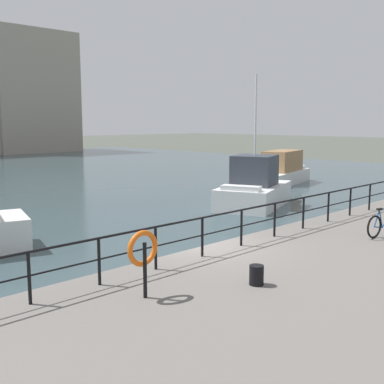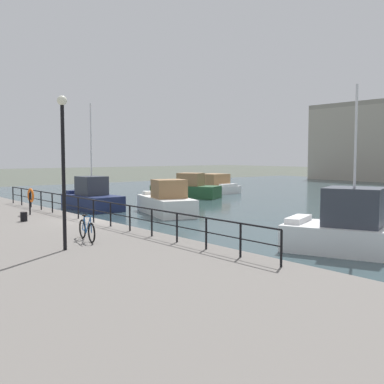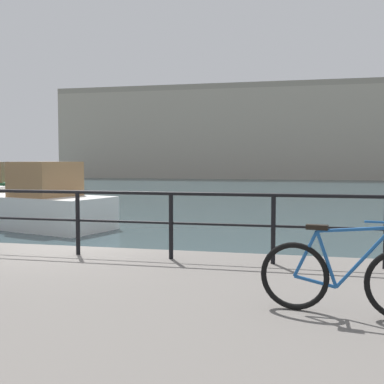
# 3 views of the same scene
# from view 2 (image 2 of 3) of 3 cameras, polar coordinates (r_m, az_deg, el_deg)

# --- Properties ---
(ground_plane) EXTENTS (240.00, 240.00, 0.00)m
(ground_plane) POSITION_cam_2_polar(r_m,az_deg,el_deg) (23.54, -10.83, -5.31)
(ground_plane) COLOR #4C5147
(moored_harbor_tender) EXTENTS (5.23, 2.62, 7.66)m
(moored_harbor_tender) POSITION_cam_2_polar(r_m,az_deg,el_deg) (35.03, -11.97, -0.69)
(moored_harbor_tender) COLOR navy
(moored_harbor_tender) RESTS_ON water_basin
(moored_green_narrowboat) EXTENTS (6.22, 3.05, 1.99)m
(moored_green_narrowboat) POSITION_cam_2_polar(r_m,az_deg,el_deg) (50.20, 2.46, 0.81)
(moored_green_narrowboat) COLOR white
(moored_green_narrowboat) RESTS_ON water_basin
(moored_blue_motorboat) EXTENTS (6.30, 3.94, 2.35)m
(moored_blue_motorboat) POSITION_cam_2_polar(r_m,az_deg,el_deg) (31.62, -3.11, -1.21)
(moored_blue_motorboat) COLOR white
(moored_blue_motorboat) RESTS_ON water_basin
(moored_cabin_cruiser) EXTENTS (6.68, 5.15, 2.31)m
(moored_cabin_cruiser) POSITION_cam_2_polar(r_m,az_deg,el_deg) (43.92, -0.68, 0.37)
(moored_cabin_cruiser) COLOR #23512D
(moored_cabin_cruiser) RESTS_ON water_basin
(moored_red_daysailer) EXTENTS (6.03, 4.53, 6.75)m
(moored_red_daysailer) POSITION_cam_2_polar(r_m,az_deg,el_deg) (20.19, 18.81, -4.30)
(moored_red_daysailer) COLOR white
(moored_red_daysailer) RESTS_ON water_basin
(quay_railing) EXTENTS (22.67, 0.07, 1.08)m
(quay_railing) POSITION_cam_2_polar(r_m,az_deg,el_deg) (22.41, -11.81, -1.74)
(quay_railing) COLOR black
(quay_railing) RESTS_ON quay_promenade
(parked_bicycle) EXTENTS (1.76, 0.32, 0.98)m
(parked_bicycle) POSITION_cam_2_polar(r_m,az_deg,el_deg) (17.76, -12.56, -4.50)
(parked_bicycle) COLOR black
(parked_bicycle) RESTS_ON quay_promenade
(mooring_bollard) EXTENTS (0.32, 0.32, 0.44)m
(mooring_bollard) POSITION_cam_2_polar(r_m,az_deg,el_deg) (23.71, -19.62, -2.82)
(mooring_bollard) COLOR black
(mooring_bollard) RESTS_ON quay_promenade
(life_ring_stand) EXTENTS (0.75, 0.16, 1.40)m
(life_ring_stand) POSITION_cam_2_polar(r_m,az_deg,el_deg) (26.12, -18.88, -0.49)
(life_ring_stand) COLOR black
(life_ring_stand) RESTS_ON quay_promenade
(quay_lamp_post) EXTENTS (0.32, 0.32, 5.04)m
(quay_lamp_post) POSITION_cam_2_polar(r_m,az_deg,el_deg) (15.95, -15.29, 4.53)
(quay_lamp_post) COLOR black
(quay_lamp_post) RESTS_ON quay_promenade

